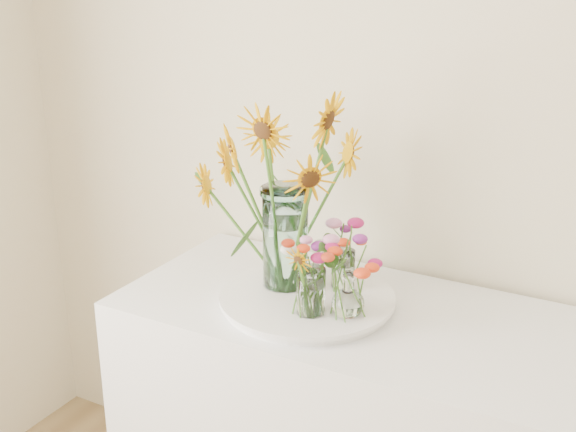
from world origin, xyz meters
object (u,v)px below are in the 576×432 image
at_px(small_vase_a, 311,292).
at_px(small_vase_b, 348,294).
at_px(small_vase_c, 343,270).
at_px(mason_jar, 285,237).
at_px(tray, 307,301).

bearing_deg(small_vase_a, small_vase_b, 23.95).
distance_m(small_vase_b, small_vase_c, 0.16).
distance_m(mason_jar, small_vase_a, 0.20).
bearing_deg(mason_jar, tray, -20.88).
height_order(small_vase_a, small_vase_c, small_vase_a).
bearing_deg(small_vase_c, tray, -122.88).
height_order(tray, small_vase_a, small_vase_a).
relative_size(small_vase_b, small_vase_c, 1.08).
height_order(mason_jar, small_vase_a, mason_jar).
xyz_separation_m(tray, small_vase_c, (0.06, 0.09, 0.07)).
xyz_separation_m(mason_jar, small_vase_b, (0.22, -0.08, -0.08)).
height_order(small_vase_b, small_vase_c, small_vase_b).
bearing_deg(small_vase_b, small_vase_a, -156.05).
xyz_separation_m(mason_jar, small_vase_c, (0.14, 0.06, -0.09)).
distance_m(tray, small_vase_c, 0.13).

